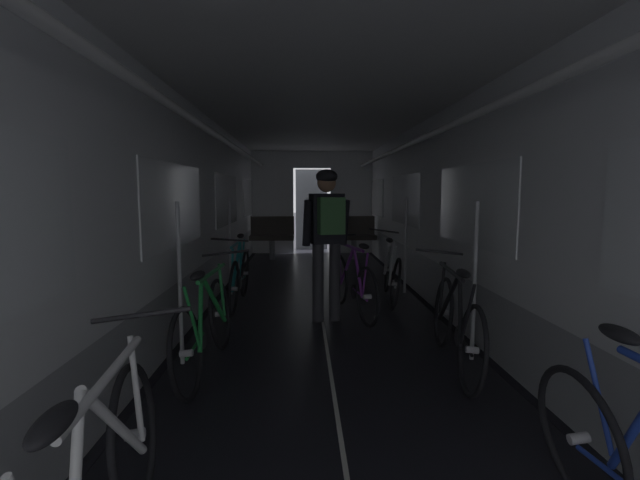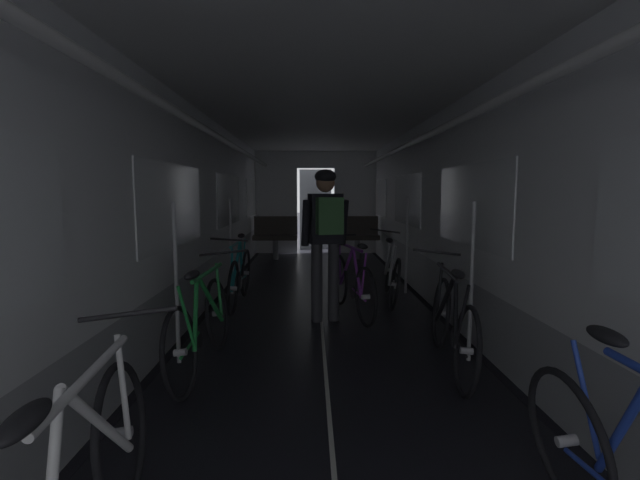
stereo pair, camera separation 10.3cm
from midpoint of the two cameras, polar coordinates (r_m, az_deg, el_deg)
name	(u,v)px [view 2 (the right image)]	position (r m, az deg, el deg)	size (l,w,h in m)	color
train_car_shell	(321,173)	(5.22, 0.69, 8.64)	(3.14, 12.34, 2.57)	black
bench_seat_far_left	(275,233)	(9.76, -5.49, 0.85)	(0.98, 0.51, 0.95)	gray
bench_seat_far_right	(357,233)	(9.79, 5.08, 0.88)	(0.98, 0.51, 0.95)	gray
bicycle_green	(202,325)	(3.83, -14.32, -10.60)	(0.44, 1.69, 0.95)	black
bicycle_silver	(392,273)	(6.08, 9.77, -4.26)	(0.44, 1.69, 0.96)	black
bicycle_black	(452,324)	(3.92, 17.42, -10.31)	(0.44, 1.69, 0.95)	black
bicycle_teal	(240,276)	(5.85, -9.86, -4.63)	(0.44, 1.69, 0.94)	black
person_cyclist_aisle	(326,228)	(4.95, 1.36, 1.52)	(0.56, 0.45, 1.73)	#2D2D33
bicycle_purple_in_aisle	(351,283)	(5.33, 4.64, -5.62)	(0.53, 1.66, 0.93)	black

